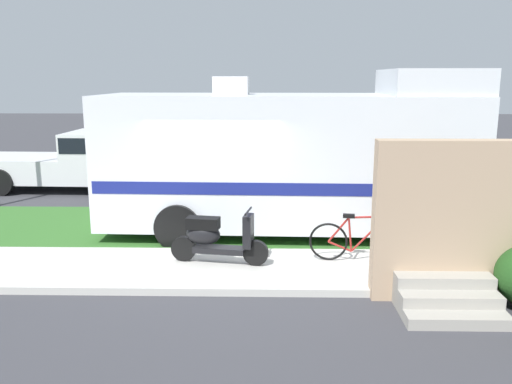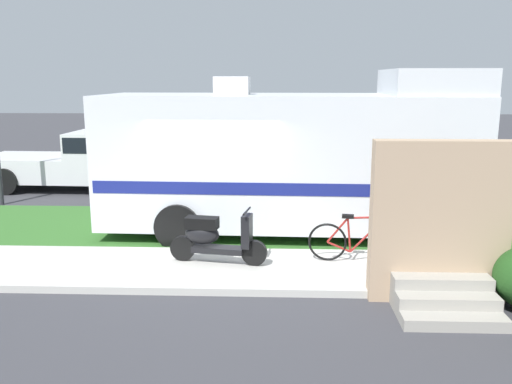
{
  "view_description": "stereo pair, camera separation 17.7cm",
  "coord_description": "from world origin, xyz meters",
  "px_view_note": "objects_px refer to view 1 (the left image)",
  "views": [
    {
      "loc": [
        1.02,
        -9.87,
        3.27
      ],
      "look_at": [
        0.81,
        0.3,
        1.1
      ],
      "focal_mm": 37.79,
      "sensor_mm": 36.0,
      "label": 1
    },
    {
      "loc": [
        1.2,
        -9.87,
        3.27
      ],
      "look_at": [
        0.81,
        0.3,
        1.1
      ],
      "focal_mm": 37.79,
      "sensor_mm": 36.0,
      "label": 2
    }
  ],
  "objects_px": {
    "pickup_truck_near": "(82,159)",
    "bottle_green": "(481,261)",
    "motorhome_rv": "(292,158)",
    "bicycle": "(359,241)",
    "scooter": "(215,237)"
  },
  "relations": [
    {
      "from": "bicycle",
      "to": "pickup_truck_near",
      "type": "relative_size",
      "value": 0.34
    },
    {
      "from": "bottle_green",
      "to": "scooter",
      "type": "bearing_deg",
      "value": 178.53
    },
    {
      "from": "motorhome_rv",
      "to": "pickup_truck_near",
      "type": "height_order",
      "value": "motorhome_rv"
    },
    {
      "from": "bicycle",
      "to": "scooter",
      "type": "bearing_deg",
      "value": -177.83
    },
    {
      "from": "pickup_truck_near",
      "to": "bottle_green",
      "type": "xyz_separation_m",
      "value": [
        9.1,
        -6.87,
        -0.69
      ]
    },
    {
      "from": "scooter",
      "to": "bicycle",
      "type": "distance_m",
      "value": 2.49
    },
    {
      "from": "bicycle",
      "to": "pickup_truck_near",
      "type": "height_order",
      "value": "pickup_truck_near"
    },
    {
      "from": "scooter",
      "to": "motorhome_rv",
      "type": "bearing_deg",
      "value": 58.04
    },
    {
      "from": "bicycle",
      "to": "bottle_green",
      "type": "bearing_deg",
      "value": -5.89
    },
    {
      "from": "bicycle",
      "to": "bottle_green",
      "type": "distance_m",
      "value": 2.07
    },
    {
      "from": "scooter",
      "to": "bottle_green",
      "type": "distance_m",
      "value": 4.54
    },
    {
      "from": "motorhome_rv",
      "to": "scooter",
      "type": "height_order",
      "value": "motorhome_rv"
    },
    {
      "from": "motorhome_rv",
      "to": "bicycle",
      "type": "bearing_deg",
      "value": -63.03
    },
    {
      "from": "scooter",
      "to": "pickup_truck_near",
      "type": "xyz_separation_m",
      "value": [
        -4.57,
        6.75,
        0.35
      ]
    },
    {
      "from": "scooter",
      "to": "bottle_green",
      "type": "bearing_deg",
      "value": -1.47
    }
  ]
}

